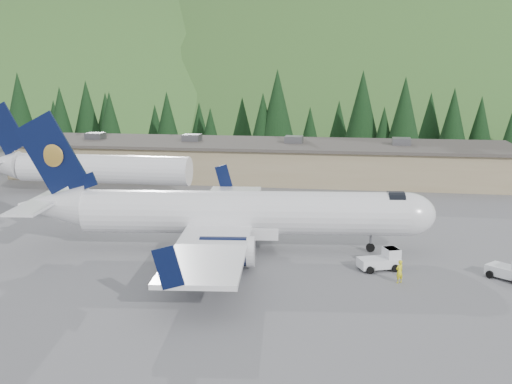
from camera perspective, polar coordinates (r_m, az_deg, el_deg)
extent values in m
plane|color=slate|center=(55.81, -1.04, -5.18)|extent=(600.00, 600.00, 0.00)
cylinder|color=white|center=(54.98, -1.05, -1.82)|extent=(27.86, 6.96, 3.71)
ellipsoid|color=white|center=(55.78, 13.25, -1.93)|extent=(5.23, 4.25, 3.71)
cylinder|color=black|center=(55.51, 12.27, -1.47)|extent=(1.73, 3.20, 3.06)
cone|color=white|center=(58.48, -17.68, -1.17)|extent=(6.32, 4.38, 3.71)
cube|color=white|center=(55.42, -2.07, -3.38)|extent=(8.21, 4.07, 0.99)
cube|color=white|center=(55.38, -3.09, -2.79)|extent=(9.37, 33.94, 0.35)
cube|color=black|center=(71.62, -2.89, 1.37)|extent=(2.00, 0.38, 2.83)
cube|color=black|center=(39.24, -7.82, -6.67)|extent=(2.00, 0.38, 2.83)
cylinder|color=black|center=(61.02, -1.61, -2.31)|extent=(4.38, 2.74, 2.27)
cylinder|color=white|center=(60.91, 0.15, -2.33)|extent=(0.87, 2.46, 2.41)
cube|color=white|center=(60.90, -1.61, -1.81)|extent=(2.18, 0.50, 0.89)
cylinder|color=black|center=(49.99, -2.63, -5.28)|extent=(4.38, 2.74, 2.27)
cylinder|color=white|center=(49.85, -0.48, -5.31)|extent=(0.87, 2.46, 2.41)
cube|color=white|center=(49.84, -2.64, -4.68)|extent=(2.18, 0.50, 0.89)
cube|color=black|center=(57.67, -17.76, 3.31)|extent=(6.09, 1.02, 7.24)
ellipsoid|color=gold|center=(57.81, -17.50, 3.15)|extent=(1.96, 0.41, 1.95)
ellipsoid|color=gold|center=(57.44, -17.63, 3.10)|extent=(1.96, 0.41, 1.95)
cube|color=black|center=(57.19, -15.21, 0.79)|extent=(2.73, 0.57, 1.96)
cube|color=white|center=(58.56, -18.16, -0.69)|extent=(4.01, 12.55, 0.22)
cylinder|color=slate|center=(55.91, 10.15, -4.38)|extent=(0.22, 0.22, 1.78)
cylinder|color=black|center=(56.04, 10.13, -4.88)|extent=(0.78, 0.36, 0.75)
cylinder|color=slate|center=(58.38, -3.77, -3.48)|extent=(0.26, 0.26, 1.97)
cylinder|color=black|center=(58.45, -3.38, -3.91)|extent=(1.12, 0.47, 1.08)
cylinder|color=black|center=(58.54, -4.15, -3.89)|extent=(1.12, 0.47, 1.08)
cylinder|color=slate|center=(53.28, -4.43, -4.89)|extent=(0.26, 0.26, 1.97)
cylinder|color=black|center=(53.35, -4.00, -5.35)|extent=(1.12, 0.47, 1.08)
cylinder|color=black|center=(53.45, -4.85, -5.34)|extent=(1.12, 0.47, 1.08)
cylinder|color=white|center=(82.20, -13.36, 2.00)|extent=(22.00, 3.60, 3.60)
cone|color=white|center=(88.57, -21.74, 2.27)|extent=(5.00, 3.60, 3.60)
cube|color=black|center=(87.55, -21.39, 5.24)|extent=(5.82, 0.28, 6.89)
cube|color=white|center=(88.49, -21.77, 2.65)|extent=(2.40, 11.00, 0.20)
cube|color=white|center=(51.23, 10.84, -6.18)|extent=(3.49, 2.65, 0.73)
cube|color=white|center=(51.47, 11.94, -5.41)|extent=(1.52, 1.75, 0.94)
cube|color=black|center=(51.36, 11.96, -4.96)|extent=(1.39, 1.61, 0.10)
cylinder|color=black|center=(52.46, 11.52, -6.12)|extent=(0.63, 0.44, 0.58)
cylinder|color=black|center=(51.01, 12.29, -6.64)|extent=(0.63, 0.44, 0.58)
cylinder|color=black|center=(51.65, 9.39, -6.31)|extent=(0.63, 0.44, 0.58)
cylinder|color=black|center=(50.18, 10.11, -6.85)|extent=(0.63, 0.44, 0.58)
cube|color=white|center=(51.63, 21.56, -6.62)|extent=(3.41, 3.22, 0.73)
cylinder|color=black|center=(52.89, 20.97, -6.49)|extent=(0.60, 0.55, 0.59)
cylinder|color=black|center=(51.48, 20.06, -6.90)|extent=(0.60, 0.55, 0.59)
cube|color=#92805C|center=(92.86, 0.29, 2.78)|extent=(70.00, 16.00, 4.80)
cube|color=#47423D|center=(92.53, 0.29, 4.34)|extent=(71.00, 17.00, 0.40)
cube|color=slate|center=(99.63, -14.09, 4.85)|extent=(2.50, 2.50, 1.00)
cube|color=slate|center=(94.61, -5.72, 4.83)|extent=(2.50, 2.50, 1.00)
cube|color=slate|center=(91.78, 3.38, 4.68)|extent=(2.50, 2.50, 1.00)
cube|color=slate|center=(91.37, 12.80, 4.40)|extent=(2.50, 2.50, 1.00)
imported|color=yellow|center=(48.37, 12.63, -6.91)|extent=(0.75, 0.72, 1.73)
cone|color=black|center=(130.56, -20.31, 7.15)|extent=(6.27, 6.27, 12.83)
cone|color=black|center=(134.24, -17.50, 6.07)|extent=(4.00, 4.00, 8.18)
cone|color=black|center=(125.48, -16.98, 6.54)|extent=(5.18, 5.18, 10.59)
cone|color=black|center=(126.14, -14.81, 6.96)|extent=(5.64, 5.64, 11.54)
cone|color=black|center=(127.17, -13.19, 6.47)|extent=(4.69, 4.69, 9.59)
cone|color=black|center=(118.30, -12.85, 6.30)|extent=(4.86, 4.86, 9.95)
cone|color=black|center=(126.18, -8.95, 5.98)|extent=(3.71, 3.71, 7.58)
cone|color=black|center=(118.13, -7.90, 6.45)|extent=(4.85, 4.85, 9.91)
cone|color=black|center=(120.63, -5.06, 6.04)|extent=(3.99, 3.99, 8.15)
cone|color=black|center=(116.24, -4.07, 5.66)|extent=(3.67, 3.67, 7.51)
cone|color=black|center=(119.96, -1.23, 6.31)|extent=(4.38, 4.38, 8.95)
cone|color=black|center=(110.77, 0.62, 6.27)|extent=(4.85, 4.85, 9.93)
cone|color=black|center=(110.44, 1.91, 7.43)|extent=(6.51, 6.51, 13.31)
cone|color=black|center=(117.98, 4.82, 5.74)|extent=(3.68, 3.68, 7.54)
cone|color=black|center=(121.17, 7.37, 6.10)|extent=(4.11, 4.11, 8.41)
cone|color=black|center=(113.93, 9.43, 7.34)|extent=(6.44, 6.44, 13.16)
cone|color=black|center=(111.79, 11.28, 5.43)|extent=(3.89, 3.89, 7.96)
cone|color=black|center=(110.77, 13.06, 6.82)|extent=(6.02, 6.02, 12.31)
cone|color=black|center=(121.44, 15.22, 6.25)|extent=(4.78, 4.78, 9.78)
cone|color=black|center=(117.55, 17.14, 6.29)|extent=(5.19, 5.19, 10.62)
cone|color=black|center=(119.77, 19.34, 5.83)|extent=(4.58, 4.58, 9.37)
cone|color=black|center=(112.53, 21.75, 4.88)|extent=(3.84, 3.84, 7.86)
ellipsoid|color=#36561E|center=(260.33, -13.77, -9.83)|extent=(336.00, 240.00, 240.00)
ellipsoid|color=#36561E|center=(273.55, 15.59, -11.14)|extent=(420.00, 300.00, 300.00)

